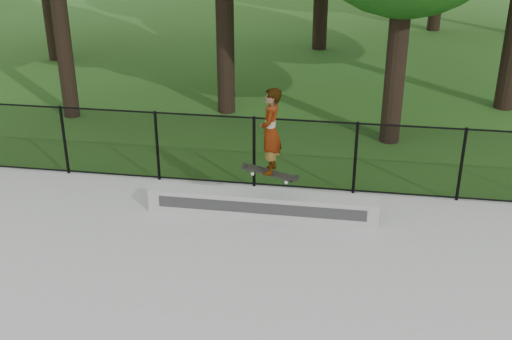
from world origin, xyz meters
name	(u,v)px	position (x,y,z in m)	size (l,w,h in m)	color
grind_ledge	(262,204)	(0.35, 4.70, 0.28)	(4.26, 0.40, 0.44)	#AFAEA9
skater_airborne	(271,133)	(0.52, 4.50, 1.77)	(0.83, 0.57, 1.71)	black
chainlink_fence	(254,152)	(0.00, 5.90, 0.81)	(16.06, 0.06, 1.50)	black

